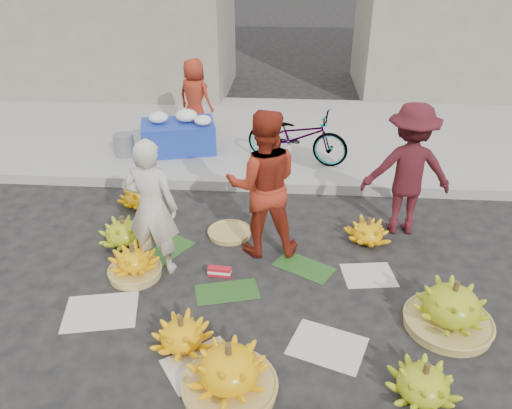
# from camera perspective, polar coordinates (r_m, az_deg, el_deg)

# --- Properties ---
(ground) EXTENTS (80.00, 80.00, 0.00)m
(ground) POSITION_cam_1_polar(r_m,az_deg,el_deg) (5.40, -2.00, -8.69)
(ground) COLOR black
(ground) RESTS_ON ground
(curb) EXTENTS (40.00, 0.25, 0.15)m
(curb) POSITION_cam_1_polar(r_m,az_deg,el_deg) (7.24, -0.16, 2.38)
(curb) COLOR #999791
(curb) RESTS_ON ground
(sidewalk) EXTENTS (40.00, 4.00, 0.12)m
(sidewalk) POSITION_cam_1_polar(r_m,az_deg,el_deg) (9.17, 0.87, 8.09)
(sidewalk) COLOR #999791
(sidewalk) RESTS_ON ground
(newspaper_scatter) EXTENTS (3.20, 1.80, 0.00)m
(newspaper_scatter) POSITION_cam_1_polar(r_m,az_deg,el_deg) (4.80, -3.04, -14.44)
(newspaper_scatter) COLOR silver
(newspaper_scatter) RESTS_ON ground
(banana_leaves) EXTENTS (2.00, 1.00, 0.00)m
(banana_leaves) POSITION_cam_1_polar(r_m,az_deg,el_deg) (5.57, -2.81, -7.36)
(banana_leaves) COLOR #1F4C19
(banana_leaves) RESTS_ON ground
(banana_bunch_0) EXTENTS (0.56, 0.56, 0.40)m
(banana_bunch_0) POSITION_cam_1_polar(r_m,az_deg,el_deg) (5.53, -13.77, -6.52)
(banana_bunch_0) COLOR #AE9049
(banana_bunch_0) RESTS_ON ground
(banana_bunch_1) EXTENTS (0.65, 0.65, 0.34)m
(banana_bunch_1) POSITION_cam_1_polar(r_m,az_deg,el_deg) (4.62, -8.50, -14.41)
(banana_bunch_1) COLOR yellow
(banana_bunch_1) RESTS_ON ground
(banana_bunch_2) EXTENTS (0.90, 0.90, 0.51)m
(banana_bunch_2) POSITION_cam_1_polar(r_m,az_deg,el_deg) (4.17, -3.10, -18.48)
(banana_bunch_2) COLOR #AE9049
(banana_bunch_2) RESTS_ON ground
(banana_bunch_3) EXTENTS (0.72, 0.72, 0.36)m
(banana_bunch_3) POSITION_cam_1_polar(r_m,az_deg,el_deg) (4.38, 18.59, -18.74)
(banana_bunch_3) COLOR #87A617
(banana_bunch_3) RESTS_ON ground
(banana_bunch_4) EXTENTS (0.89, 0.89, 0.53)m
(banana_bunch_4) POSITION_cam_1_polar(r_m,az_deg,el_deg) (5.04, 21.42, -10.87)
(banana_bunch_4) COLOR #AE9049
(banana_bunch_4) RESTS_ON ground
(banana_bunch_5) EXTENTS (0.56, 0.56, 0.33)m
(banana_bunch_5) POSITION_cam_1_polar(r_m,az_deg,el_deg) (6.11, 12.67, -3.04)
(banana_bunch_5) COLOR yellow
(banana_bunch_5) RESTS_ON ground
(banana_bunch_6) EXTENTS (0.72, 0.72, 0.37)m
(banana_bunch_6) POSITION_cam_1_polar(r_m,az_deg,el_deg) (6.12, -14.90, -3.01)
(banana_bunch_6) COLOR #87A617
(banana_bunch_6) RESTS_ON ground
(banana_bunch_7) EXTENTS (0.73, 0.73, 0.35)m
(banana_bunch_7) POSITION_cam_1_polar(r_m,az_deg,el_deg) (6.93, -13.13, 1.04)
(banana_bunch_7) COLOR yellow
(banana_bunch_7) RESTS_ON ground
(basket_spare) EXTENTS (0.65, 0.65, 0.06)m
(basket_spare) POSITION_cam_1_polar(r_m,az_deg,el_deg) (6.15, -3.03, -3.27)
(basket_spare) COLOR #AE9049
(basket_spare) RESTS_ON ground
(incense_stack) EXTENTS (0.26, 0.10, 0.10)m
(incense_stack) POSITION_cam_1_polar(r_m,az_deg,el_deg) (5.45, -4.20, -7.63)
(incense_stack) COLOR red
(incense_stack) RESTS_ON ground
(vendor_cream) EXTENTS (0.59, 0.42, 1.53)m
(vendor_cream) POSITION_cam_1_polar(r_m,az_deg,el_deg) (5.28, -11.83, -0.40)
(vendor_cream) COLOR beige
(vendor_cream) RESTS_ON ground
(vendor_red) EXTENTS (0.90, 0.73, 1.70)m
(vendor_red) POSITION_cam_1_polar(r_m,az_deg,el_deg) (5.47, 0.81, 2.32)
(vendor_red) COLOR #AA321A
(vendor_red) RESTS_ON ground
(man_striped) EXTENTS (1.06, 0.61, 1.63)m
(man_striped) POSITION_cam_1_polar(r_m,az_deg,el_deg) (6.16, 16.99, 3.78)
(man_striped) COLOR maroon
(man_striped) RESTS_ON ground
(flower_table) EXTENTS (1.30, 0.99, 0.67)m
(flower_table) POSITION_cam_1_polar(r_m,az_deg,el_deg) (8.26, -8.82, 7.91)
(flower_table) COLOR #1932A6
(flower_table) RESTS_ON sidewalk
(grey_bucket) EXTENTS (0.32, 0.32, 0.36)m
(grey_bucket) POSITION_cam_1_polar(r_m,az_deg,el_deg) (8.29, -14.83, 6.61)
(grey_bucket) COLOR slate
(grey_bucket) RESTS_ON sidewalk
(flower_vendor) EXTENTS (0.76, 0.65, 1.32)m
(flower_vendor) POSITION_cam_1_polar(r_m,az_deg,el_deg) (8.88, -7.00, 12.09)
(flower_vendor) COLOR #AA321A
(flower_vendor) RESTS_ON sidewalk
(bicycle) EXTENTS (0.95, 1.67, 0.83)m
(bicycle) POSITION_cam_1_polar(r_m,az_deg,el_deg) (7.74, 4.73, 7.81)
(bicycle) COLOR gray
(bicycle) RESTS_ON sidewalk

